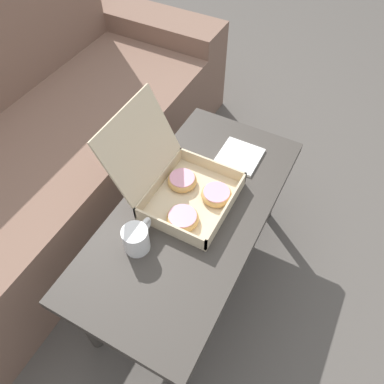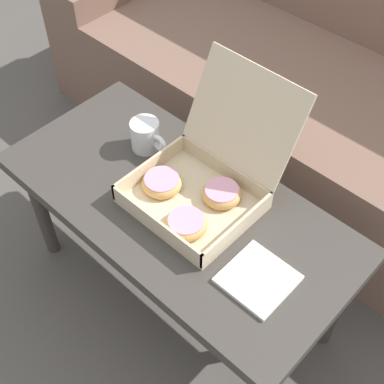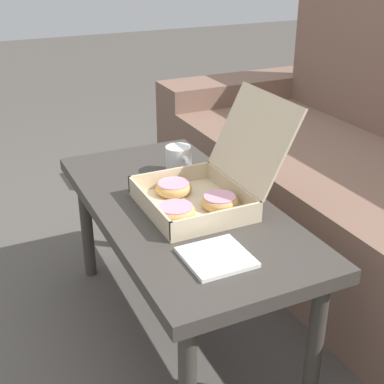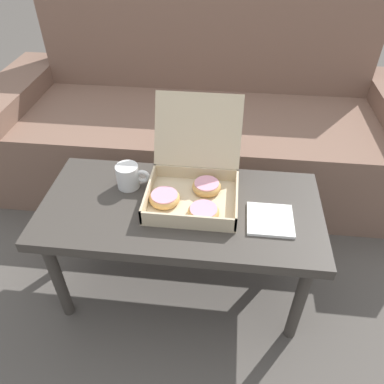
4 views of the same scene
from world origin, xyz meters
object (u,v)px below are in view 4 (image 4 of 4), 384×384
Objects in this scene: coffee_table at (181,216)px; coffee_mug at (129,176)px; couch at (202,123)px; pastry_box at (193,184)px.

coffee_table is 7.93× the size of coffee_mug.
couch reaches higher than pastry_box.
coffee_table is 0.25m from coffee_mug.
coffee_table is at bearing -90.00° from couch.
coffee_table is 0.13m from pastry_box.
pastry_box is 3.11× the size of coffee_mug.
pastry_box reaches higher than coffee_mug.
couch is 5.72× the size of pastry_box.
coffee_table is (0.00, -0.86, 0.09)m from couch.
pastry_box is (0.04, 0.06, 0.11)m from coffee_table.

